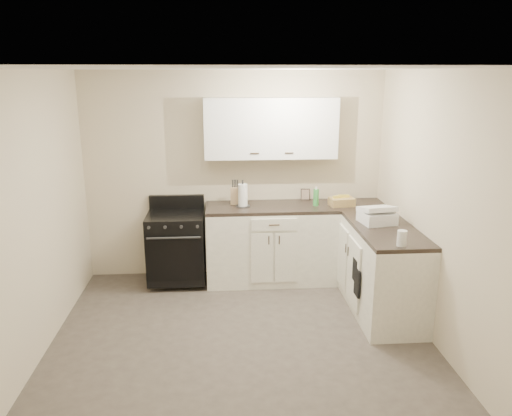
{
  "coord_description": "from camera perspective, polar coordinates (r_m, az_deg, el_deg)",
  "views": [
    {
      "loc": [
        -0.18,
        -4.19,
        2.47
      ],
      "look_at": [
        0.19,
        0.85,
        1.09
      ],
      "focal_mm": 35.0,
      "sensor_mm": 36.0,
      "label": 1
    }
  ],
  "objects": [
    {
      "name": "floor",
      "position": [
        4.86,
        -1.6,
        -15.28
      ],
      "size": [
        3.6,
        3.6,
        0.0
      ],
      "primitive_type": "plane",
      "color": "#473F38",
      "rests_on": "ground"
    },
    {
      "name": "paper_towel",
      "position": [
        5.85,
        -1.52,
        1.46
      ],
      "size": [
        0.14,
        0.14,
        0.27
      ],
      "primitive_type": "cylinder",
      "rotation": [
        0.0,
        0.0,
        0.25
      ],
      "color": "white",
      "rests_on": "countertop_back"
    },
    {
      "name": "wicker_basket",
      "position": [
        6.0,
        9.76,
        0.71
      ],
      "size": [
        0.3,
        0.22,
        0.09
      ],
      "primitive_type": "cube",
      "rotation": [
        0.0,
        0.0,
        0.13
      ],
      "color": "tan",
      "rests_on": "countertop_right"
    },
    {
      "name": "base_cabinets_right",
      "position": [
        5.68,
        13.34,
        -6.02
      ],
      "size": [
        0.6,
        1.9,
        0.9
      ],
      "primitive_type": "cube",
      "color": "silver",
      "rests_on": "floor"
    },
    {
      "name": "knife_block",
      "position": [
        5.96,
        -2.39,
        1.41
      ],
      "size": [
        0.11,
        0.11,
        0.21
      ],
      "primitive_type": "cube",
      "rotation": [
        0.0,
        0.0,
        -0.27
      ],
      "color": "#D4B382",
      "rests_on": "countertop_back"
    },
    {
      "name": "base_cabinets_back",
      "position": [
        6.06,
        1.73,
        -4.22
      ],
      "size": [
        1.55,
        0.6,
        0.9
      ],
      "primitive_type": "cube",
      "color": "silver",
      "rests_on": "floor"
    },
    {
      "name": "oven_mitt_far",
      "position": [
        5.22,
        11.24,
        -6.96
      ],
      "size": [
        0.02,
        0.13,
        0.23
      ],
      "primitive_type": "cube",
      "color": "black",
      "rests_on": "base_cabinets_right"
    },
    {
      "name": "wall_right",
      "position": [
        4.79,
        20.35,
        -0.48
      ],
      "size": [
        0.0,
        3.6,
        3.6
      ],
      "primitive_type": "plane",
      "rotation": [
        1.57,
        0.0,
        -1.57
      ],
      "color": "beige",
      "rests_on": "ground"
    },
    {
      "name": "soap_bottle",
      "position": [
        5.94,
        6.87,
        1.21
      ],
      "size": [
        0.08,
        0.08,
        0.2
      ],
      "primitive_type": "cylinder",
      "rotation": [
        0.0,
        0.0,
        0.17
      ],
      "color": "green",
      "rests_on": "countertop_back"
    },
    {
      "name": "upper_cabinets",
      "position": [
        5.9,
        1.69,
        9.12
      ],
      "size": [
        1.55,
        0.3,
        0.7
      ],
      "primitive_type": "cube",
      "color": "white",
      "rests_on": "wall_back"
    },
    {
      "name": "countertop_right",
      "position": [
        5.53,
        13.64,
        -1.47
      ],
      "size": [
        0.6,
        1.9,
        0.04
      ],
      "primitive_type": "cube",
      "color": "black",
      "rests_on": "base_cabinets_right"
    },
    {
      "name": "stove",
      "position": [
        6.03,
        -9.07,
        -4.42
      ],
      "size": [
        0.66,
        0.57,
        0.8
      ],
      "primitive_type": "cube",
      "color": "black",
      "rests_on": "floor"
    },
    {
      "name": "wall_left",
      "position": [
        4.65,
        -24.47,
        -1.35
      ],
      "size": [
        0.0,
        3.6,
        3.6
      ],
      "primitive_type": "plane",
      "rotation": [
        1.57,
        0.0,
        1.57
      ],
      "color": "beige",
      "rests_on": "ground"
    },
    {
      "name": "glass_jar",
      "position": [
        4.72,
        16.33,
        -3.34
      ],
      "size": [
        0.1,
        0.1,
        0.15
      ],
      "primitive_type": "cylinder",
      "rotation": [
        0.0,
        0.0,
        0.14
      ],
      "color": "silver",
      "rests_on": "countertop_right"
    },
    {
      "name": "countertop_grill",
      "position": [
        5.38,
        13.66,
        -1.04
      ],
      "size": [
        0.38,
        0.36,
        0.12
      ],
      "primitive_type": "cube",
      "rotation": [
        0.0,
        0.0,
        0.17
      ],
      "color": "white",
      "rests_on": "countertop_right"
    },
    {
      "name": "picture_frame",
      "position": [
        6.21,
        5.65,
        1.57
      ],
      "size": [
        0.11,
        0.04,
        0.14
      ],
      "primitive_type": "cube",
      "rotation": [
        -0.14,
        0.0,
        -0.07
      ],
      "color": "black",
      "rests_on": "countertop_back"
    },
    {
      "name": "ceiling",
      "position": [
        4.19,
        -1.86,
        15.67
      ],
      "size": [
        3.6,
        3.6,
        0.0
      ],
      "primitive_type": "plane",
      "color": "white",
      "rests_on": "wall_back"
    },
    {
      "name": "countertop_back",
      "position": [
        5.92,
        1.77,
        0.07
      ],
      "size": [
        1.55,
        0.6,
        0.04
      ],
      "primitive_type": "cube",
      "color": "black",
      "rests_on": "base_cabinets_back"
    },
    {
      "name": "wall_front",
      "position": [
        2.68,
        0.03,
        -11.73
      ],
      "size": [
        3.6,
        0.0,
        3.6
      ],
      "primitive_type": "plane",
      "rotation": [
        -1.57,
        0.0,
        0.0
      ],
      "color": "beige",
      "rests_on": "ground"
    },
    {
      "name": "wall_back",
      "position": [
        6.11,
        -2.47,
        3.72
      ],
      "size": [
        3.6,
        0.0,
        3.6
      ],
      "primitive_type": "plane",
      "rotation": [
        1.57,
        0.0,
        0.0
      ],
      "color": "beige",
      "rests_on": "ground"
    },
    {
      "name": "oven_mitt_near",
      "position": [
        5.16,
        11.49,
        -8.35
      ],
      "size": [
        0.02,
        0.16,
        0.28
      ],
      "primitive_type": "cube",
      "color": "black",
      "rests_on": "base_cabinets_right"
    }
  ]
}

